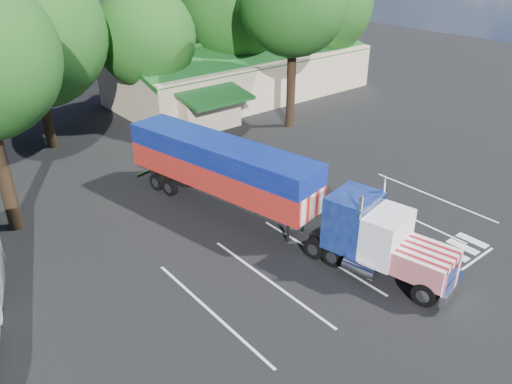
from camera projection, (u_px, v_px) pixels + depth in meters
ground at (243, 208)px, 28.17m from camera, size 120.00×120.00×0.00m
event_hall at (241, 73)px, 47.15m from camera, size 24.20×14.12×5.55m
tree_row_c at (30, 33)px, 32.78m from camera, size 10.00×10.00×13.05m
tree_row_d at (145, 37)px, 39.43m from camera, size 8.00×8.00×10.60m
tree_row_e at (232, 7)px, 44.18m from camera, size 9.60×9.60×12.90m
tree_row_f at (320, 3)px, 49.14m from camera, size 10.40×10.40×13.00m
tree_near_right at (294, 2)px, 36.18m from camera, size 8.00×8.00×13.50m
semi_truck at (257, 182)px, 25.98m from camera, size 6.10×19.57×4.08m
woman at (265, 188)px, 28.72m from camera, size 0.42×0.60×1.54m
bicycle at (210, 161)px, 33.03m from camera, size 0.84×1.67×0.84m
silver_sedan at (190, 120)px, 39.77m from camera, size 4.13×2.38×1.29m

